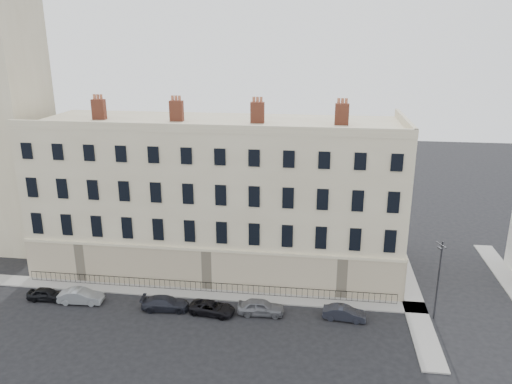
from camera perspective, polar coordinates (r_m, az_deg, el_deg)
ground at (r=42.59m, az=0.75°, el=-15.39°), size 160.00×160.00×0.00m
terrace at (r=50.99m, az=-4.27°, el=-0.37°), size 36.22×12.22×17.00m
pavement_terrace at (r=48.73m, az=-10.50°, el=-11.06°), size 48.00×2.00×0.12m
pavement_east_return at (r=50.03m, az=17.13°, el=-10.79°), size 2.00×24.00×0.12m
railings at (r=47.82m, az=-5.74°, el=-10.74°), size 35.00×0.04×0.96m
car_a at (r=50.13m, az=-22.81°, el=-10.70°), size 3.49×1.54×1.17m
car_b at (r=48.49m, az=-19.37°, el=-11.18°), size 4.07×1.65×1.31m
car_c at (r=45.58m, az=-10.31°, el=-12.40°), size 4.34×2.08×1.22m
car_d at (r=44.48m, az=-5.04°, el=-13.06°), size 4.20×2.35×1.11m
car_e at (r=44.18m, az=0.55°, el=-13.02°), size 4.08×1.75×1.37m
car_f at (r=44.14m, az=10.06°, el=-13.48°), size 3.75×1.61×1.20m
streetlamp at (r=44.56m, az=20.11°, el=-9.12°), size 0.70×1.47×7.14m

